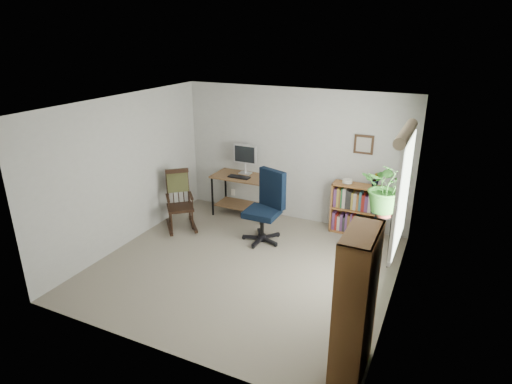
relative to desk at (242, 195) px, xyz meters
The scene contains 18 objects.
floor 1.96m from the desk, 62.16° to the right, with size 4.20×4.00×0.00m, color gray.
ceiling 2.78m from the desk, 62.16° to the right, with size 4.20×4.00×0.00m, color white.
wall_back 1.25m from the desk, 18.47° to the left, with size 4.20×0.00×2.40m, color #B0B0AB.
wall_front 3.89m from the desk, 76.36° to the right, with size 4.20×0.00×2.40m, color #B0B0AB.
wall_left 2.23m from the desk, 125.26° to the right, with size 0.00×4.00×2.40m, color #B0B0AB.
wall_right 3.54m from the desk, 29.56° to the right, with size 0.00×4.00×2.40m, color #B0B0AB.
window 3.42m from the desk, 25.33° to the right, with size 0.12×1.20×1.50m, color silver, non-canonical shape.
desk is the anchor object (origin of this frame).
monitor 0.69m from the desk, 90.00° to the left, with size 0.46×0.16×0.56m, color #BBBBC0, non-canonical shape.
keyboard 0.42m from the desk, 90.00° to the right, with size 0.40×0.15×0.03m, color black.
office_chair 1.16m from the desk, 46.50° to the right, with size 0.66×0.66×1.21m, color black, non-canonical shape.
rocking_chair 1.23m from the desk, 126.56° to the right, with size 0.55×0.91×1.06m, color black, non-canonical shape.
low_bookshelf 2.12m from the desk, ahead, with size 0.84×0.28×0.89m, color #945E30, non-canonical shape.
tall_bookshelf 4.22m from the desk, 47.92° to the right, with size 0.30×0.70×1.60m, color #945E30, non-canonical shape.
plant_stand 2.82m from the desk, 17.10° to the right, with size 0.26×0.26×0.95m, color black, non-canonical shape.
spider_plant 3.07m from the desk, 17.10° to the right, with size 1.69×1.88×1.46m, color #2E6B25.
potted_plant_small 2.46m from the desk, ahead, with size 0.13×0.24×0.11m, color #2E6B25.
framed_picture 2.42m from the desk, ahead, with size 0.32×0.04×0.32m, color black, non-canonical shape.
Camera 1 is at (2.53, -4.98, 3.30)m, focal length 30.00 mm.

